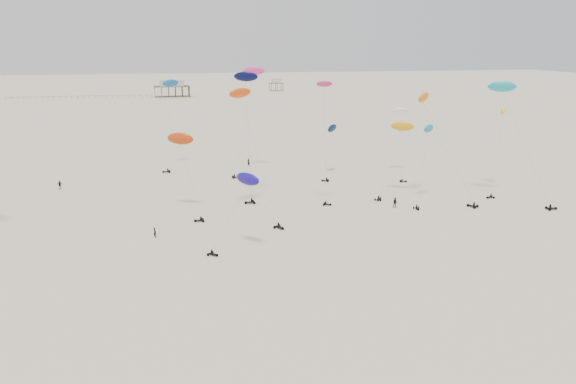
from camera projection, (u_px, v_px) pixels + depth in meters
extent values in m
plane|color=beige|center=(215.00, 133.00, 196.11)|extent=(900.00, 900.00, 0.00)
cube|color=brown|center=(172.00, 86.00, 333.71)|extent=(21.00, 13.00, 0.30)
cube|color=silver|center=(172.00, 83.00, 333.27)|extent=(14.00, 8.40, 3.20)
cube|color=#B2B2AD|center=(171.00, 80.00, 332.83)|extent=(15.00, 9.00, 0.30)
cube|color=brown|center=(276.00, 83.00, 377.62)|extent=(9.00, 7.00, 0.30)
cube|color=silver|center=(276.00, 81.00, 377.28)|extent=(5.60, 4.20, 2.40)
cube|color=#B2B2AD|center=(276.00, 79.00, 376.94)|extent=(6.00, 4.50, 0.30)
cube|color=black|center=(80.00, 96.00, 323.47)|extent=(80.00, 0.10, 0.10)
cylinder|color=gray|center=(423.00, 168.00, 106.24)|extent=(0.03, 0.03, 15.42)
ellipsoid|color=#1988C2|center=(429.00, 128.00, 108.42)|extent=(3.71, 3.28, 1.80)
cylinder|color=gray|center=(497.00, 154.00, 114.50)|extent=(0.03, 0.03, 18.50)
ellipsoid|color=yellow|center=(503.00, 111.00, 117.22)|extent=(3.33, 4.10, 1.94)
cylinder|color=gray|center=(259.00, 159.00, 96.93)|extent=(0.03, 0.03, 24.81)
ellipsoid|color=#FF480D|center=(240.00, 93.00, 100.69)|extent=(5.35, 4.47, 2.43)
cylinder|color=gray|center=(230.00, 218.00, 81.64)|extent=(0.03, 0.03, 11.04)
ellipsoid|color=#1A0B95|center=(248.00, 179.00, 82.09)|extent=(3.88, 4.42, 2.14)
cylinder|color=gray|center=(402.00, 146.00, 128.67)|extent=(0.03, 0.03, 17.63)
ellipsoid|color=white|center=(401.00, 111.00, 132.37)|extent=(4.16, 2.44, 1.95)
cylinder|color=gray|center=(447.00, 151.00, 107.89)|extent=(0.03, 0.03, 22.21)
ellipsoid|color=orange|center=(424.00, 97.00, 110.44)|extent=(4.86, 4.94, 2.46)
cylinder|color=gray|center=(329.00, 155.00, 128.77)|extent=(0.03, 0.03, 13.32)
ellipsoid|color=#051A46|center=(332.00, 128.00, 131.96)|extent=(4.17, 4.48, 2.21)
cylinder|color=gray|center=(326.00, 146.00, 104.50)|extent=(0.03, 0.03, 21.62)
ellipsoid|color=#C72E77|center=(324.00, 84.00, 102.27)|extent=(3.18, 1.95, 1.47)
cylinder|color=gray|center=(248.00, 140.00, 108.46)|extent=(0.03, 0.03, 23.20)
ellipsoid|color=#040939|center=(246.00, 77.00, 108.97)|extent=(5.21, 3.67, 2.40)
cylinder|color=gray|center=(190.00, 180.00, 99.50)|extent=(0.03, 0.03, 15.17)
ellipsoid|color=#C53B0D|center=(180.00, 139.00, 102.11)|extent=(5.36, 3.99, 2.49)
cylinder|color=gray|center=(526.00, 147.00, 106.89)|extent=(0.03, 0.03, 24.22)
ellipsoid|color=#19ACBC|center=(502.00, 86.00, 109.88)|extent=(5.85, 4.48, 2.71)
cylinder|color=gray|center=(244.00, 124.00, 131.17)|extent=(0.03, 0.03, 24.98)
ellipsoid|color=#F33997|center=(253.00, 71.00, 133.46)|extent=(5.58, 3.24, 2.62)
cylinder|color=gray|center=(391.00, 163.00, 111.63)|extent=(0.03, 0.03, 14.79)
ellipsoid|color=#EEA714|center=(402.00, 126.00, 113.05)|extent=(4.83, 3.91, 2.29)
cylinder|color=gray|center=(169.00, 127.00, 136.52)|extent=(0.03, 0.03, 21.50)
ellipsoid|color=#1662AC|center=(170.00, 83.00, 138.80)|extent=(4.76, 3.60, 2.23)
imported|color=black|center=(155.00, 237.00, 88.96)|extent=(0.78, 0.85, 1.92)
imported|color=black|center=(395.00, 208.00, 105.34)|extent=(1.23, 0.91, 2.25)
imported|color=black|center=(60.00, 189.00, 118.70)|extent=(1.41, 0.89, 2.24)
imported|color=black|center=(249.00, 166.00, 141.80)|extent=(0.99, 0.99, 2.28)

